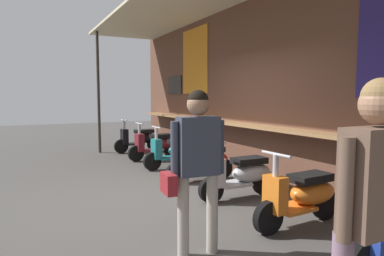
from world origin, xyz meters
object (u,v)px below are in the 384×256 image
(scooter_teal, at_px, (176,151))
(scooter_black, at_px, (140,139))
(shopper_browsing, at_px, (197,155))
(shopper_with_handbag, at_px, (377,196))
(scooter_silver, at_px, (243,174))
(scooter_maroon, at_px, (157,144))
(scooter_red, at_px, (204,161))
(scooter_orange, at_px, (303,195))

(scooter_teal, bearing_deg, scooter_black, -91.90)
(scooter_teal, height_order, shopper_browsing, shopper_browsing)
(scooter_teal, distance_m, shopper_with_handbag, 5.98)
(scooter_silver, bearing_deg, scooter_maroon, -89.14)
(scooter_red, distance_m, scooter_orange, 2.58)
(scooter_black, height_order, scooter_silver, same)
(scooter_silver, bearing_deg, scooter_orange, 90.86)
(shopper_with_handbag, height_order, shopper_browsing, shopper_with_handbag)
(scooter_teal, bearing_deg, scooter_red, 88.10)
(shopper_with_handbag, bearing_deg, scooter_black, -9.46)
(scooter_orange, bearing_deg, shopper_with_handbag, 51.26)
(scooter_maroon, relative_size, scooter_red, 1.00)
(scooter_orange, bearing_deg, scooter_maroon, -93.12)
(scooter_black, xyz_separation_m, scooter_silver, (5.13, 0.00, 0.00))
(scooter_teal, xyz_separation_m, scooter_silver, (2.59, 0.00, 0.00))
(scooter_black, distance_m, scooter_silver, 5.13)
(scooter_red, height_order, scooter_silver, same)
(scooter_black, height_order, scooter_red, same)
(scooter_silver, height_order, scooter_orange, same)
(scooter_maroon, bearing_deg, scooter_teal, 86.52)
(scooter_black, height_order, scooter_teal, same)
(scooter_orange, bearing_deg, scooter_silver, -93.12)
(scooter_red, relative_size, shopper_browsing, 0.83)
(scooter_orange, bearing_deg, scooter_black, -93.12)
(scooter_red, distance_m, shopper_browsing, 3.17)
(scooter_maroon, distance_m, shopper_browsing, 5.45)
(shopper_with_handbag, bearing_deg, scooter_teal, -13.40)
(scooter_silver, distance_m, shopper_browsing, 2.21)
(scooter_silver, height_order, shopper_with_handbag, shopper_with_handbag)
(scooter_teal, distance_m, scooter_silver, 2.59)
(scooter_red, relative_size, shopper_with_handbag, 0.81)
(scooter_teal, relative_size, scooter_silver, 1.00)
(scooter_red, bearing_deg, scooter_teal, -88.73)
(scooter_silver, relative_size, shopper_browsing, 0.83)
(scooter_black, height_order, shopper_browsing, shopper_browsing)
(scooter_black, distance_m, scooter_red, 3.85)
(scooter_teal, relative_size, shopper_with_handbag, 0.81)
(scooter_maroon, distance_m, scooter_orange, 5.08)
(scooter_maroon, distance_m, scooter_silver, 3.78)
(scooter_orange, distance_m, shopper_with_handbag, 2.43)
(scooter_red, bearing_deg, scooter_silver, 91.27)
(scooter_black, relative_size, scooter_silver, 1.00)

